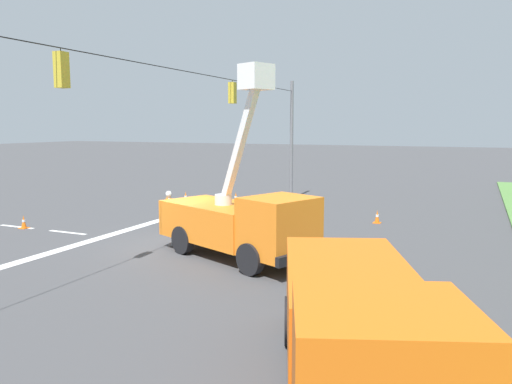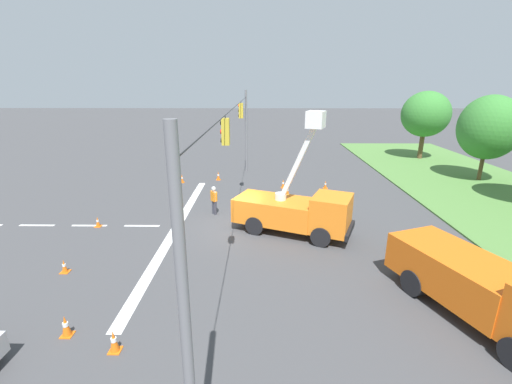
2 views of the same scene
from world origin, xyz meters
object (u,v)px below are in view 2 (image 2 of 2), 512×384
(utility_truck_bucket_lift, at_px, (296,209))
(traffic_cone_lane_edge_a, at_px, (283,184))
(utility_truck_support_near, at_px, (487,288))
(traffic_cone_far_right, at_px, (66,326))
(traffic_cone_lane_edge_b, at_px, (287,191))
(traffic_cone_foreground_right, at_px, (98,222))
(tree_west, at_px, (489,128))
(road_worker, at_px, (214,199))
(traffic_cone_mid_left, at_px, (325,185))
(traffic_cone_far_left, at_px, (64,266))
(traffic_cone_foreground_left, at_px, (218,176))
(tree_far_west, at_px, (426,114))
(traffic_cone_mid_right, at_px, (114,341))
(traffic_cone_near_bucket, at_px, (182,179))

(utility_truck_bucket_lift, height_order, traffic_cone_lane_edge_a, utility_truck_bucket_lift)
(utility_truck_support_near, xyz_separation_m, traffic_cone_far_right, (0.87, -13.61, -0.90))
(traffic_cone_lane_edge_b, xyz_separation_m, traffic_cone_far_right, (14.48, -8.11, -0.01))
(traffic_cone_foreground_right, distance_m, traffic_cone_lane_edge_a, 13.34)
(tree_west, relative_size, traffic_cone_far_right, 9.43)
(road_worker, relative_size, traffic_cone_far_right, 2.41)
(road_worker, bearing_deg, traffic_cone_mid_left, 125.24)
(traffic_cone_far_left, distance_m, traffic_cone_far_right, 4.39)
(traffic_cone_foreground_left, distance_m, traffic_cone_far_right, 18.84)
(traffic_cone_foreground_right, distance_m, traffic_cone_far_right, 9.23)
(tree_far_west, distance_m, traffic_cone_mid_left, 16.86)
(traffic_cone_far_left, bearing_deg, traffic_cone_far_right, 29.56)
(traffic_cone_lane_edge_b, bearing_deg, traffic_cone_far_left, -43.94)
(traffic_cone_far_left, bearing_deg, traffic_cone_lane_edge_b, 136.06)
(utility_truck_bucket_lift, relative_size, traffic_cone_lane_edge_a, 9.63)
(tree_far_west, height_order, traffic_cone_foreground_right, tree_far_west)
(traffic_cone_mid_left, height_order, traffic_cone_lane_edge_a, traffic_cone_lane_edge_a)
(traffic_cone_foreground_right, relative_size, traffic_cone_mid_left, 0.96)
(utility_truck_support_near, bearing_deg, traffic_cone_mid_left, -171.01)
(traffic_cone_foreground_left, distance_m, traffic_cone_far_left, 15.59)
(utility_truck_bucket_lift, distance_m, traffic_cone_foreground_left, 11.99)
(utility_truck_support_near, height_order, traffic_cone_foreground_left, utility_truck_support_near)
(tree_far_west, bearing_deg, traffic_cone_lane_edge_b, -49.79)
(traffic_cone_mid_right, bearing_deg, tree_far_west, 142.49)
(traffic_cone_foreground_left, bearing_deg, tree_west, 89.94)
(tree_far_west, bearing_deg, tree_west, 7.17)
(traffic_cone_mid_right, bearing_deg, traffic_cone_lane_edge_b, 157.36)
(tree_west, height_order, traffic_cone_lane_edge_a, tree_west)
(utility_truck_support_near, bearing_deg, traffic_cone_mid_right, -82.67)
(traffic_cone_foreground_left, distance_m, traffic_cone_foreground_right, 11.40)
(traffic_cone_foreground_right, xyz_separation_m, traffic_cone_near_bucket, (-9.07, 2.77, 0.06))
(utility_truck_bucket_lift, xyz_separation_m, road_worker, (-2.78, -4.70, -0.37))
(traffic_cone_mid_left, distance_m, traffic_cone_far_left, 18.26)
(utility_truck_support_near, bearing_deg, road_worker, -133.90)
(utility_truck_bucket_lift, bearing_deg, traffic_cone_foreground_left, -153.21)
(tree_far_west, height_order, traffic_cone_far_left, tree_far_west)
(traffic_cone_near_bucket, bearing_deg, traffic_cone_far_left, -7.95)
(utility_truck_bucket_lift, relative_size, traffic_cone_near_bucket, 9.49)
(traffic_cone_lane_edge_b, bearing_deg, utility_truck_support_near, 22.00)
(tree_west, relative_size, road_worker, 3.91)
(utility_truck_support_near, relative_size, road_worker, 4.03)
(tree_far_west, xyz_separation_m, traffic_cone_mid_left, (10.95, -12.04, -4.41))
(traffic_cone_near_bucket, relative_size, traffic_cone_lane_edge_b, 0.93)
(tree_far_west, relative_size, traffic_cone_foreground_left, 9.63)
(road_worker, xyz_separation_m, traffic_cone_foreground_right, (2.03, -6.31, -0.72))
(road_worker, bearing_deg, traffic_cone_lane_edge_b, 127.91)
(tree_west, relative_size, traffic_cone_lane_edge_b, 9.23)
(tree_west, distance_m, utility_truck_bucket_lift, 19.67)
(tree_far_west, relative_size, traffic_cone_far_right, 9.59)
(road_worker, height_order, traffic_cone_near_bucket, road_worker)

